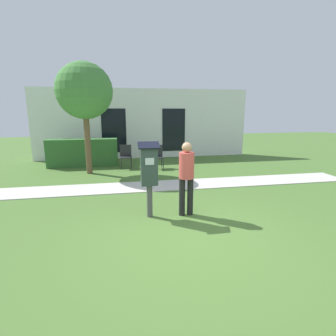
% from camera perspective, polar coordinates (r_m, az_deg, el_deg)
% --- Properties ---
extents(ground_plane, '(40.00, 40.00, 0.00)m').
position_cam_1_polar(ground_plane, '(4.87, 4.87, -14.69)').
color(ground_plane, '#476B2D').
extents(sidewalk, '(12.00, 1.10, 0.02)m').
position_cam_1_polar(sidewalk, '(7.88, -1.51, -3.84)').
color(sidewalk, beige).
rests_on(sidewalk, ground).
extents(building_facade, '(10.00, 0.26, 3.20)m').
position_cam_1_polar(building_facade, '(12.54, -5.23, 9.55)').
color(building_facade, white).
rests_on(building_facade, ground).
extents(parking_meter, '(0.44, 0.31, 1.59)m').
position_cam_1_polar(parking_meter, '(5.39, -4.13, -0.44)').
color(parking_meter, '#4C4C4C').
rests_on(parking_meter, ground).
extents(person_standing, '(0.32, 0.32, 1.58)m').
position_cam_1_polar(person_standing, '(5.51, 4.04, -1.12)').
color(person_standing, black).
rests_on(person_standing, ground).
extents(outdoor_chair_left, '(0.44, 0.44, 0.90)m').
position_cam_1_polar(outdoor_chair_left, '(10.36, -9.17, 2.90)').
color(outdoor_chair_left, '#262628').
rests_on(outdoor_chair_left, ground).
extents(outdoor_chair_middle, '(0.44, 0.44, 0.90)m').
position_cam_1_polar(outdoor_chair_middle, '(10.18, -2.36, 2.88)').
color(outdoor_chair_middle, '#262628').
rests_on(outdoor_chair_middle, ground).
extents(hedge_row, '(2.74, 0.60, 1.10)m').
position_cam_1_polar(hedge_row, '(11.13, -18.02, 3.21)').
color(hedge_row, '#33662D').
rests_on(hedge_row, ground).
extents(tree, '(1.90, 1.90, 3.82)m').
position_cam_1_polar(tree, '(9.63, -17.75, 15.60)').
color(tree, brown).
rests_on(tree, ground).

